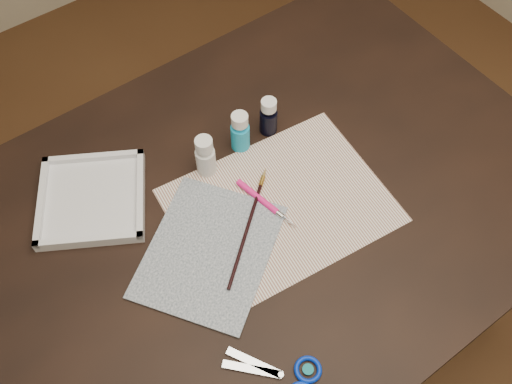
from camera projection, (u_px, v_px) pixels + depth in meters
ground at (256, 330)px, 1.79m from camera, size 3.50×3.50×0.02m
table at (256, 280)px, 1.47m from camera, size 1.30×0.90×0.75m
paper at (280, 205)px, 1.15m from camera, size 0.46×0.37×0.00m
canvas at (209, 251)px, 1.09m from camera, size 0.36×0.35×0.00m
paint_bottle_white at (205, 156)px, 1.16m from camera, size 0.05×0.05×0.10m
paint_bottle_cyan at (240, 131)px, 1.19m from camera, size 0.04×0.04×0.10m
paint_bottle_navy at (268, 116)px, 1.22m from camera, size 0.04×0.04×0.09m
paintbrush at (248, 225)px, 1.12m from camera, size 0.22×0.19×0.01m
craft_knife at (267, 204)px, 1.15m from camera, size 0.04×0.16×0.01m
scissors at (271, 376)px, 0.97m from camera, size 0.20×0.20×0.01m
palette_tray at (92, 198)px, 1.15m from camera, size 0.29×0.29×0.03m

